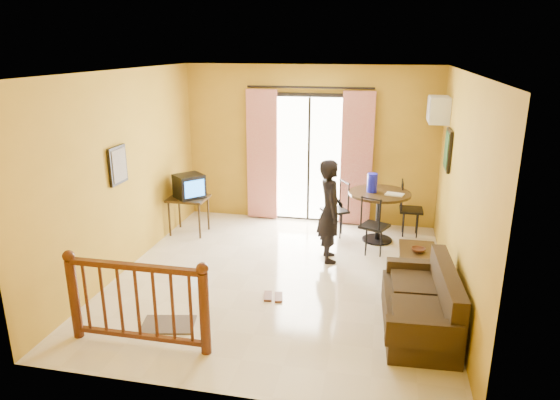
% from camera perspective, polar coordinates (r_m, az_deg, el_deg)
% --- Properties ---
extents(ground, '(5.00, 5.00, 0.00)m').
position_cam_1_polar(ground, '(7.05, 0.07, -8.86)').
color(ground, beige).
rests_on(ground, ground).
extents(room_shell, '(5.00, 5.00, 5.00)m').
position_cam_1_polar(room_shell, '(6.49, 0.07, 4.77)').
color(room_shell, white).
rests_on(room_shell, ground).
extents(balcony_door, '(2.25, 0.14, 2.46)m').
position_cam_1_polar(balcony_door, '(8.94, 3.31, 4.83)').
color(balcony_door, black).
rests_on(balcony_door, ground).
extents(tv_table, '(0.64, 0.53, 0.64)m').
position_cam_1_polar(tv_table, '(8.62, -10.43, -0.19)').
color(tv_table, black).
rests_on(tv_table, ground).
extents(television, '(0.59, 0.59, 0.40)m').
position_cam_1_polar(television, '(8.53, -10.33, 1.57)').
color(television, black).
rests_on(television, tv_table).
extents(picture_left, '(0.05, 0.42, 0.52)m').
position_cam_1_polar(picture_left, '(7.13, -18.03, 3.80)').
color(picture_left, black).
rests_on(picture_left, room_shell).
extents(dining_table, '(1.00, 1.00, 0.83)m').
position_cam_1_polar(dining_table, '(8.26, 11.26, -0.26)').
color(dining_table, black).
rests_on(dining_table, ground).
extents(water_jug, '(0.16, 0.16, 0.31)m').
position_cam_1_polar(water_jug, '(8.18, 10.49, 1.95)').
color(water_jug, '#161AD3').
rests_on(water_jug, dining_table).
extents(serving_tray, '(0.32, 0.25, 0.02)m').
position_cam_1_polar(serving_tray, '(8.12, 12.96, 0.64)').
color(serving_tray, beige).
rests_on(serving_tray, dining_table).
extents(dining_chairs, '(1.74, 1.39, 0.95)m').
position_cam_1_polar(dining_chairs, '(8.45, 10.46, -4.61)').
color(dining_chairs, black).
rests_on(dining_chairs, ground).
extents(air_conditioner, '(0.31, 0.60, 0.40)m').
position_cam_1_polar(air_conditioner, '(8.24, 17.64, 9.81)').
color(air_conditioner, silver).
rests_on(air_conditioner, room_shell).
extents(botanical_print, '(0.05, 0.50, 0.60)m').
position_cam_1_polar(botanical_print, '(7.69, 18.63, 5.45)').
color(botanical_print, black).
rests_on(botanical_print, room_shell).
extents(coffee_table, '(0.50, 0.89, 0.40)m').
position_cam_1_polar(coffee_table, '(7.18, 15.42, -6.72)').
color(coffee_table, black).
rests_on(coffee_table, ground).
extents(bowl, '(0.24, 0.24, 0.06)m').
position_cam_1_polar(bowl, '(7.11, 15.52, -5.53)').
color(bowl, '#502B1B').
rests_on(bowl, coffee_table).
extents(sofa, '(0.83, 1.64, 0.77)m').
position_cam_1_polar(sofa, '(5.96, 16.06, -11.69)').
color(sofa, '#2F2112').
rests_on(sofa, ground).
extents(standing_person, '(0.50, 0.64, 1.54)m').
position_cam_1_polar(standing_person, '(7.38, 5.74, -1.26)').
color(standing_person, black).
rests_on(standing_person, ground).
extents(stair_balustrade, '(1.63, 0.13, 1.04)m').
position_cam_1_polar(stair_balustrade, '(5.57, -16.05, -10.67)').
color(stair_balustrade, '#471E0F').
rests_on(stair_balustrade, ground).
extents(doormat, '(0.67, 0.51, 0.02)m').
position_cam_1_polar(doormat, '(6.10, -12.65, -13.72)').
color(doormat, '#554B44').
rests_on(doormat, ground).
extents(sandals, '(0.29, 0.27, 0.03)m').
position_cam_1_polar(sandals, '(6.53, -0.77, -10.99)').
color(sandals, '#502B1B').
rests_on(sandals, ground).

